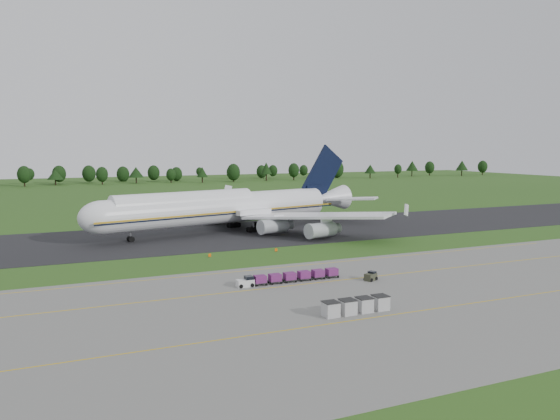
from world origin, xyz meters
name	(u,v)px	position (x,y,z in m)	size (l,w,h in m)	color
ground	(262,257)	(0.00, 0.00, 0.00)	(600.00, 600.00, 0.00)	#284E17
apron	(355,304)	(0.00, -34.00, 0.03)	(300.00, 52.00, 0.06)	slate
taxiway	(218,235)	(0.00, 28.00, 0.04)	(300.00, 40.00, 0.08)	black
apron_markings	(330,291)	(0.00, -26.98, 0.06)	(300.00, 30.20, 0.01)	#C59F0B
tree_line	(118,173)	(0.65, 220.25, 6.27)	(533.43, 23.11, 11.46)	black
aircraft	(227,207)	(3.67, 32.36, 6.11)	(76.30, 72.19, 21.40)	white
baggage_train	(288,277)	(-3.46, -19.86, 0.86)	(16.87, 1.53, 1.47)	silver
utility_cart	(371,277)	(8.84, -23.98, 0.60)	(2.31, 1.92, 1.10)	#323424
uld_row	(356,306)	(-2.05, -37.57, 1.00)	(9.09, 1.89, 1.87)	#AAAAAA
edge_markers	(244,253)	(-2.15, 4.01, 0.27)	(14.20, 0.30, 0.60)	#F95807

